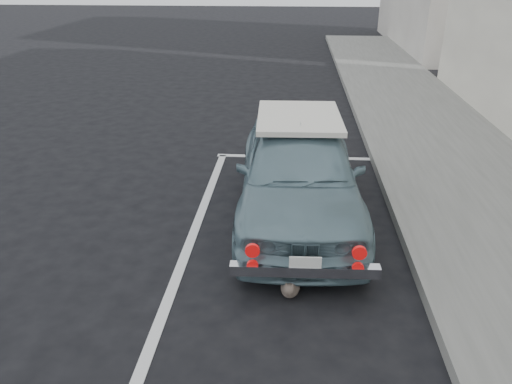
# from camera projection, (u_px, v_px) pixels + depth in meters

# --- Properties ---
(pline_front) EXTENTS (3.00, 0.12, 0.01)m
(pline_front) POSITION_uv_depth(u_px,v_px,m) (298.00, 157.00, 9.17)
(pline_front) COLOR silver
(pline_front) RESTS_ON ground
(pline_side) EXTENTS (0.12, 7.00, 0.01)m
(pline_side) POSITION_uv_depth(u_px,v_px,m) (185.00, 256.00, 6.10)
(pline_side) COLOR silver
(pline_side) RESTS_ON ground
(retro_coupe) EXTENTS (1.77, 4.13, 1.39)m
(retro_coupe) POSITION_uv_depth(u_px,v_px,m) (299.00, 169.00, 6.83)
(retro_coupe) COLOR gray
(retro_coupe) RESTS_ON ground
(cat) EXTENTS (0.23, 0.47, 0.25)m
(cat) POSITION_uv_depth(u_px,v_px,m) (290.00, 286.00, 5.35)
(cat) COLOR #736658
(cat) RESTS_ON ground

